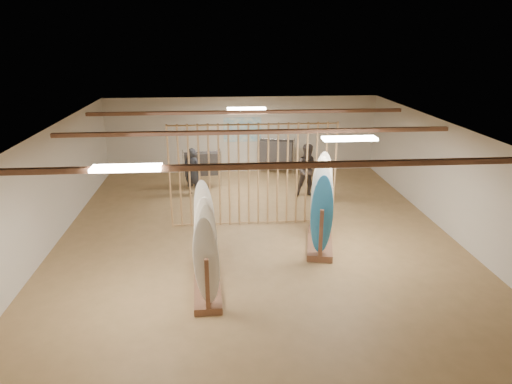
{
  "coord_description": "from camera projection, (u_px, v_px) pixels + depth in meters",
  "views": [
    {
      "loc": [
        -0.91,
        -10.73,
        4.91
      ],
      "look_at": [
        0.0,
        0.0,
        1.2
      ],
      "focal_mm": 32.0,
      "sensor_mm": 36.0,
      "label": 1
    }
  ],
  "objects": [
    {
      "name": "floor",
      "position": [
        256.0,
        236.0,
        11.78
      ],
      "size": [
        12.0,
        12.0,
        0.0
      ],
      "primitive_type": "plane",
      "color": "#9D794C",
      "rests_on": "ground"
    },
    {
      "name": "ceiling",
      "position": [
        256.0,
        129.0,
        10.87
      ],
      "size": [
        12.0,
        12.0,
        0.0
      ],
      "primitive_type": "plane",
      "rotation": [
        3.14,
        0.0,
        0.0
      ],
      "color": "gray",
      "rests_on": "ground"
    },
    {
      "name": "wall_back",
      "position": [
        242.0,
        135.0,
        16.98
      ],
      "size": [
        12.0,
        0.0,
        12.0
      ],
      "primitive_type": "plane",
      "rotation": [
        1.57,
        0.0,
        0.0
      ],
      "color": "beige",
      "rests_on": "ground"
    },
    {
      "name": "wall_front",
      "position": [
        297.0,
        333.0,
        5.67
      ],
      "size": [
        12.0,
        0.0,
        12.0
      ],
      "primitive_type": "plane",
      "rotation": [
        -1.57,
        0.0,
        0.0
      ],
      "color": "beige",
      "rests_on": "ground"
    },
    {
      "name": "wall_left",
      "position": [
        48.0,
        190.0,
        10.92
      ],
      "size": [
        0.0,
        12.0,
        12.0
      ],
      "primitive_type": "plane",
      "rotation": [
        1.57,
        0.0,
        1.57
      ],
      "color": "beige",
      "rests_on": "ground"
    },
    {
      "name": "wall_right",
      "position": [
        449.0,
        179.0,
        11.72
      ],
      "size": [
        0.0,
        12.0,
        12.0
      ],
      "primitive_type": "plane",
      "rotation": [
        1.57,
        0.0,
        -1.57
      ],
      "color": "beige",
      "rests_on": "ground"
    },
    {
      "name": "ceiling_slats",
      "position": [
        256.0,
        132.0,
        10.89
      ],
      "size": [
        9.5,
        6.12,
        0.1
      ],
      "primitive_type": "cube",
      "color": "brown",
      "rests_on": "ground"
    },
    {
      "name": "light_panels",
      "position": [
        256.0,
        131.0,
        10.89
      ],
      "size": [
        1.2,
        0.35,
        0.06
      ],
      "primitive_type": "cube",
      "color": "white",
      "rests_on": "ground"
    },
    {
      "name": "bamboo_partition",
      "position": [
        253.0,
        175.0,
        12.08
      ],
      "size": [
        4.45,
        0.05,
        2.78
      ],
      "color": "tan",
      "rests_on": "ground"
    },
    {
      "name": "poster",
      "position": [
        242.0,
        130.0,
        16.89
      ],
      "size": [
        1.4,
        0.03,
        0.9
      ],
      "primitive_type": "cube",
      "color": "#388FC6",
      "rests_on": "ground"
    },
    {
      "name": "rack_left",
      "position": [
        206.0,
        255.0,
        9.31
      ],
      "size": [
        0.61,
        2.38,
        1.91
      ],
      "rotation": [
        0.0,
        0.0,
        0.04
      ],
      "color": "brown",
      "rests_on": "floor"
    },
    {
      "name": "rack_right",
      "position": [
        321.0,
        218.0,
        11.01
      ],
      "size": [
        0.96,
        1.91,
        2.13
      ],
      "rotation": [
        0.0,
        0.0,
        -0.21
      ],
      "color": "brown",
      "rests_on": "floor"
    },
    {
      "name": "clothing_rack_a",
      "position": [
        202.0,
        164.0,
        15.13
      ],
      "size": [
        1.24,
        0.4,
        1.33
      ],
      "rotation": [
        0.0,
        0.0,
        0.08
      ],
      "color": "silver",
      "rests_on": "floor"
    },
    {
      "name": "clothing_rack_b",
      "position": [
        276.0,
        151.0,
        16.67
      ],
      "size": [
        1.25,
        0.63,
        1.38
      ],
      "rotation": [
        0.0,
        0.0,
        -0.27
      ],
      "color": "silver",
      "rests_on": "floor"
    },
    {
      "name": "shopper_a",
      "position": [
        193.0,
        168.0,
        14.55
      ],
      "size": [
        0.77,
        0.67,
        1.76
      ],
      "primitive_type": "imported",
      "rotation": [
        0.0,
        0.0,
        2.71
      ],
      "color": "#24262B",
      "rests_on": "floor"
    },
    {
      "name": "shopper_b",
      "position": [
        309.0,
        167.0,
        14.35
      ],
      "size": [
        0.97,
        0.77,
        1.94
      ],
      "primitive_type": "imported",
      "rotation": [
        0.0,
        0.0,
        -0.05
      ],
      "color": "#3B322D",
      "rests_on": "floor"
    }
  ]
}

